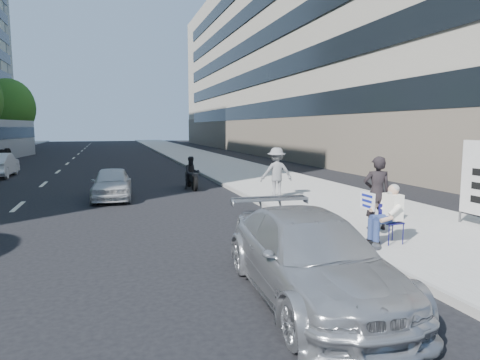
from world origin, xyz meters
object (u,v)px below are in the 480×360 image
object	(u,v)px
parked_sedan	(310,257)
motorcycle	(192,175)
jogger	(276,173)
seated_protester	(387,211)
white_sedan_near	(112,183)
pedestrian_woman	(377,193)

from	to	relation	value
parked_sedan	motorcycle	size ratio (longest dim) A/B	2.23
jogger	parked_sedan	world-z (taller)	jogger
seated_protester	motorcycle	xyz separation A→B (m)	(-2.36, 10.42, -0.24)
seated_protester	white_sedan_near	size ratio (longest dim) A/B	0.38
white_sedan_near	seated_protester	bearing A→B (deg)	-53.77
white_sedan_near	pedestrian_woman	bearing A→B (deg)	-47.22
jogger	white_sedan_near	xyz separation A→B (m)	(-5.71, 2.28, -0.46)
jogger	motorcycle	world-z (taller)	jogger
white_sedan_near	parked_sedan	bearing A→B (deg)	-71.62
white_sedan_near	jogger	bearing A→B (deg)	-18.60
parked_sedan	seated_protester	bearing A→B (deg)	38.53
white_sedan_near	motorcycle	bearing A→B (deg)	29.55
pedestrian_woman	white_sedan_near	distance (m)	9.84
jogger	parked_sedan	size ratio (longest dim) A/B	0.39
seated_protester	parked_sedan	xyz separation A→B (m)	(-2.79, -1.96, -0.21)
jogger	pedestrian_woman	world-z (taller)	pedestrian_woman
white_sedan_near	motorcycle	size ratio (longest dim) A/B	1.70
white_sedan_near	motorcycle	xyz separation A→B (m)	(3.34, 1.65, 0.04)
motorcycle	jogger	bearing A→B (deg)	-63.71
parked_sedan	motorcycle	world-z (taller)	motorcycle
seated_protester	motorcycle	bearing A→B (deg)	102.78
seated_protester	motorcycle	size ratio (longest dim) A/B	0.64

